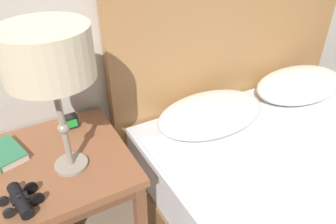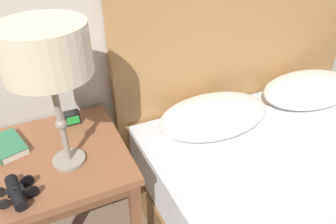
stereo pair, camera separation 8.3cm
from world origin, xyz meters
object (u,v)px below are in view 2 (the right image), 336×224
object	(u,v)px
nightstand	(57,168)
table_lamp	(46,53)
book_on_nightstand	(7,146)
binoculars_pair	(16,192)
alarm_clock	(72,118)

from	to	relation	value
nightstand	table_lamp	distance (m)	0.55
nightstand	book_on_nightstand	distance (m)	0.23
nightstand	book_on_nightstand	bearing A→B (deg)	144.76
table_lamp	binoculars_pair	xyz separation A→B (m)	(-0.20, -0.11, -0.44)
table_lamp	alarm_clock	size ratio (longest dim) A/B	8.11
table_lamp	binoculars_pair	world-z (taller)	table_lamp
book_on_nightstand	alarm_clock	size ratio (longest dim) A/B	3.03
nightstand	binoculars_pair	bearing A→B (deg)	-130.03
binoculars_pair	alarm_clock	world-z (taller)	alarm_clock
book_on_nightstand	binoculars_pair	world-z (taller)	binoculars_pair
nightstand	alarm_clock	bearing A→B (deg)	57.85
book_on_nightstand	binoculars_pair	xyz separation A→B (m)	(0.02, -0.30, 0.01)
nightstand	book_on_nightstand	size ratio (longest dim) A/B	2.79
table_lamp	alarm_clock	distance (m)	0.51
table_lamp	alarm_clock	world-z (taller)	table_lamp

